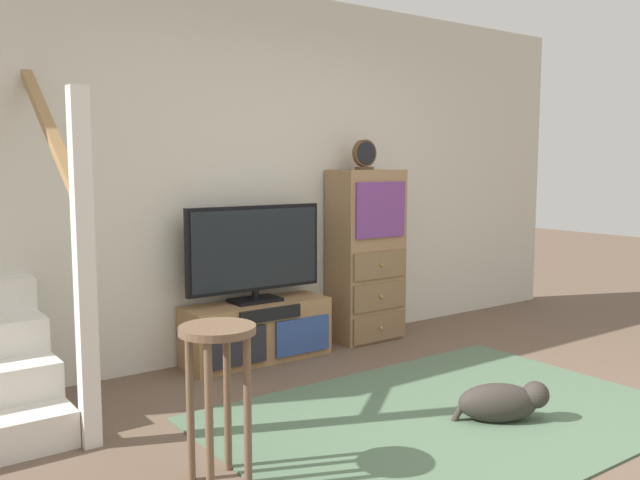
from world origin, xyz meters
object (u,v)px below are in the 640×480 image
Objects in this scene: side_cabinet at (366,256)px; bar_stool_near at (218,367)px; media_console at (257,331)px; desk_clock at (365,155)px; dog at (503,402)px; television at (255,251)px.

side_cabinet is 2.64m from bar_stool_near.
side_cabinet reaches higher than media_console.
desk_clock is (0.99, -0.00, 1.28)m from media_console.
side_cabinet is 0.81m from desk_clock.
dog is at bearing -105.31° from desk_clock.
television reaches higher than dog.
dog is (1.60, -0.28, -0.42)m from bar_stool_near.
bar_stool_near is at bearing -125.34° from television.
side_cabinet is at bearing 21.71° from desk_clock.
side_cabinet is 1.92× the size of bar_stool_near.
desk_clock is at bearing 36.08° from bar_stool_near.
bar_stool_near reaches higher than media_console.
television is 1.04m from side_cabinet.
side_cabinet reaches higher than bar_stool_near.
desk_clock is at bearing -1.65° from television.
television is 1.49× the size of bar_stool_near.
desk_clock is 0.33× the size of bar_stool_near.
desk_clock reaches higher than media_console.
bar_stool_near is at bearing -143.92° from desk_clock.
desk_clock is at bearing 74.69° from dog.
bar_stool_near is (-1.10, -1.53, 0.32)m from media_console.
media_console is 4.59× the size of desk_clock.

